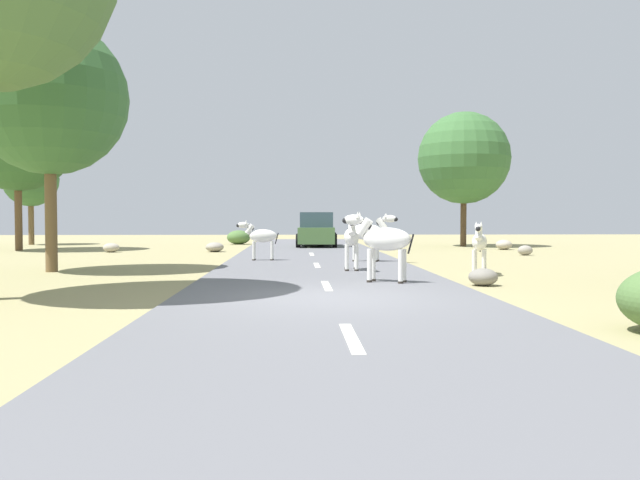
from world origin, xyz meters
TOP-DOWN VIEW (x-y plane):
  - ground_plane at (0.00, 0.00)m, footprint 90.00×90.00m
  - road at (0.09, 0.00)m, footprint 6.00×64.00m
  - lane_markings at (0.09, -1.00)m, footprint 0.16×56.00m
  - zebra_0 at (1.00, 6.11)m, footprint 0.49×1.62m
  - zebra_1 at (-1.77, 10.47)m, footprint 1.47×0.40m
  - zebra_2 at (1.41, 2.77)m, footprint 1.62×0.96m
  - zebra_3 at (1.90, 9.76)m, footprint 1.67×0.84m
  - zebra_4 at (4.35, 5.18)m, footprint 0.73×1.46m
  - car_0 at (0.55, 21.07)m, footprint 2.18×4.42m
  - tree_2 at (8.29, 21.67)m, footprint 4.81×4.81m
  - tree_3 at (-7.44, 6.50)m, footprint 4.32×4.32m
  - tree_4 at (-15.31, 24.73)m, footprint 3.04×3.04m
  - tree_5 at (-13.31, 18.34)m, footprint 5.34×5.34m
  - bush_0 at (3.92, 19.01)m, footprint 1.21×1.09m
  - bush_2 at (-3.78, 24.91)m, footprint 1.33×1.20m
  - rock_0 at (3.63, 2.38)m, footprint 0.65×0.64m
  - rock_1 at (-8.65, 16.71)m, footprint 0.72×0.56m
  - rock_2 at (8.72, 13.74)m, footprint 0.60×0.45m
  - rock_3 at (-4.15, 16.89)m, footprint 0.81×0.86m
  - rock_4 at (9.34, 18.28)m, footprint 0.75×0.77m

SIDE VIEW (x-z plane):
  - ground_plane at x=0.00m, z-range 0.00..0.00m
  - road at x=0.09m, z-range 0.00..0.05m
  - lane_markings at x=0.09m, z-range 0.05..0.06m
  - rock_0 at x=3.63m, z-range 0.00..0.39m
  - rock_1 at x=-8.65m, z-range 0.00..0.40m
  - rock_2 at x=8.72m, z-range 0.00..0.40m
  - rock_3 at x=-4.15m, z-range 0.00..0.43m
  - rock_4 at x=9.34m, z-range 0.00..0.47m
  - bush_0 at x=3.92m, z-range 0.00..0.73m
  - bush_2 at x=-3.78m, z-range 0.00..0.80m
  - car_0 at x=0.55m, z-range -0.02..1.72m
  - zebra_4 at x=4.35m, z-range 0.14..1.57m
  - zebra_1 at x=-1.77m, z-range 0.18..1.57m
  - zebra_0 at x=1.00m, z-range 0.20..1.73m
  - zebra_2 at x=1.41m, z-range 0.21..1.83m
  - zebra_3 at x=1.90m, z-range 0.21..1.84m
  - tree_4 at x=-15.31m, z-range 1.05..6.23m
  - tree_2 at x=8.29m, z-range 1.11..8.17m
  - tree_3 at x=-7.44m, z-range 1.35..8.39m
  - tree_5 at x=-13.31m, z-range 1.36..9.44m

